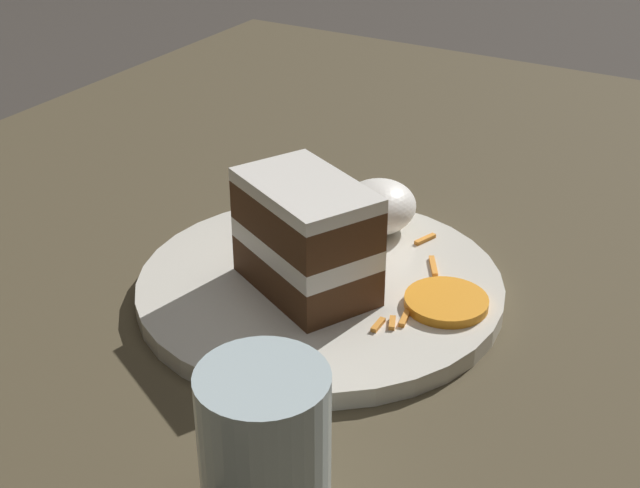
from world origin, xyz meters
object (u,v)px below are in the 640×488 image
Objects in this scene: plate at (320,286)px; drinking_glass at (265,462)px; cake_slice at (306,236)px; orange_garnish at (446,302)px; cream_dollop at (378,207)px.

drinking_glass is (-0.20, -0.09, 0.03)m from plate.
cake_slice reaches higher than drinking_glass.
plate is at bearing 23.28° from drinking_glass.
cake_slice reaches higher than orange_garnish.
cream_dollop is 0.30m from drinking_glass.
cake_slice is at bearing 105.58° from orange_garnish.
cake_slice is 0.11m from orange_garnish.
cream_dollop is at bearing 16.53° from drinking_glass.
drinking_glass is (-0.29, -0.09, 0.01)m from cream_dollop.
cream_dollop reaches higher than orange_garnish.
cake_slice is (-0.01, 0.00, 0.05)m from plate.
plate is at bearing 97.34° from orange_garnish.
plate is 0.05m from cake_slice.
plate is 4.01× the size of cream_dollop.
cake_slice is 0.11m from cream_dollop.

